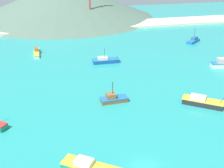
{
  "coord_description": "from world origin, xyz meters",
  "views": [
    {
      "loc": [
        -14.88,
        -36.09,
        32.73
      ],
      "look_at": [
        1.85,
        30.63,
        2.23
      ],
      "focal_mm": 46.13,
      "sensor_mm": 36.0,
      "label": 1
    }
  ],
  "objects_px": {
    "fishing_boat_4": "(113,99)",
    "fishing_boat_5": "(105,60)",
    "fishing_boat_12": "(37,52)",
    "fishing_boat_1": "(90,167)",
    "fishing_boat_6": "(193,40)",
    "fishing_boat_9": "(202,102)"
  },
  "relations": [
    {
      "from": "fishing_boat_1",
      "to": "fishing_boat_5",
      "type": "height_order",
      "value": "fishing_boat_5"
    },
    {
      "from": "fishing_boat_12",
      "to": "fishing_boat_9",
      "type": "bearing_deg",
      "value": -52.8
    },
    {
      "from": "fishing_boat_4",
      "to": "fishing_boat_9",
      "type": "height_order",
      "value": "fishing_boat_4"
    },
    {
      "from": "fishing_boat_1",
      "to": "fishing_boat_5",
      "type": "xyz_separation_m",
      "value": [
        14.44,
        51.44,
        0.19
      ]
    },
    {
      "from": "fishing_boat_5",
      "to": "fishing_boat_12",
      "type": "bearing_deg",
      "value": 146.08
    },
    {
      "from": "fishing_boat_4",
      "to": "fishing_boat_6",
      "type": "height_order",
      "value": "fishing_boat_6"
    },
    {
      "from": "fishing_boat_12",
      "to": "fishing_boat_5",
      "type": "bearing_deg",
      "value": -33.92
    },
    {
      "from": "fishing_boat_1",
      "to": "fishing_boat_6",
      "type": "xyz_separation_m",
      "value": [
        55.74,
        67.18,
        0.15
      ]
    },
    {
      "from": "fishing_boat_9",
      "to": "fishing_boat_12",
      "type": "relative_size",
      "value": 0.89
    },
    {
      "from": "fishing_boat_5",
      "to": "fishing_boat_6",
      "type": "bearing_deg",
      "value": 20.86
    },
    {
      "from": "fishing_boat_5",
      "to": "fishing_boat_6",
      "type": "height_order",
      "value": "fishing_boat_6"
    },
    {
      "from": "fishing_boat_4",
      "to": "fishing_boat_12",
      "type": "height_order",
      "value": "fishing_boat_4"
    },
    {
      "from": "fishing_boat_1",
      "to": "fishing_boat_9",
      "type": "xyz_separation_m",
      "value": [
        30.18,
        16.22,
        0.29
      ]
    },
    {
      "from": "fishing_boat_1",
      "to": "fishing_boat_12",
      "type": "height_order",
      "value": "fishing_boat_12"
    },
    {
      "from": "fishing_boat_5",
      "to": "fishing_boat_6",
      "type": "relative_size",
      "value": 1.12
    },
    {
      "from": "fishing_boat_6",
      "to": "fishing_boat_9",
      "type": "distance_m",
      "value": 57.01
    },
    {
      "from": "fishing_boat_6",
      "to": "fishing_boat_12",
      "type": "relative_size",
      "value": 0.76
    },
    {
      "from": "fishing_boat_4",
      "to": "fishing_boat_5",
      "type": "relative_size",
      "value": 0.77
    },
    {
      "from": "fishing_boat_5",
      "to": "fishing_boat_6",
      "type": "xyz_separation_m",
      "value": [
        41.3,
        15.74,
        -0.04
      ]
    },
    {
      "from": "fishing_boat_4",
      "to": "fishing_boat_12",
      "type": "distance_m",
      "value": 47.01
    },
    {
      "from": "fishing_boat_5",
      "to": "fishing_boat_12",
      "type": "relative_size",
      "value": 0.85
    },
    {
      "from": "fishing_boat_6",
      "to": "fishing_boat_9",
      "type": "height_order",
      "value": "fishing_boat_6"
    }
  ]
}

